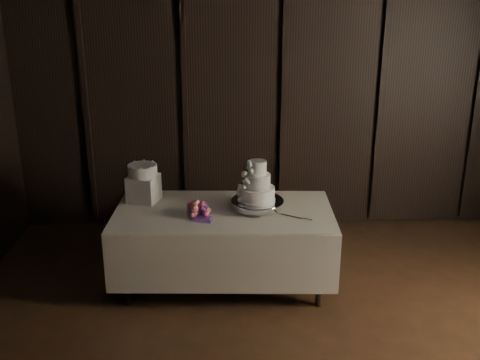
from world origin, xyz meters
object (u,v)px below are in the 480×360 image
(display_table, at_px, (224,244))
(small_cake, at_px, (143,170))
(wedding_cake, at_px, (255,186))
(box_pedestal, at_px, (144,188))
(bouquet, at_px, (197,210))
(cake_stand, at_px, (257,205))

(display_table, xyz_separation_m, small_cake, (-0.75, 0.27, 0.65))
(display_table, distance_m, wedding_cake, 0.65)
(display_table, relative_size, box_pedestal, 7.82)
(small_cake, bearing_deg, bouquet, -36.70)
(cake_stand, height_order, wedding_cake, wedding_cake)
(wedding_cake, bearing_deg, cake_stand, 9.46)
(display_table, bearing_deg, wedding_cake, 0.67)
(display_table, bearing_deg, box_pedestal, 162.95)
(wedding_cake, relative_size, small_cake, 1.38)
(display_table, height_order, bouquet, bouquet)
(cake_stand, relative_size, wedding_cake, 1.29)
(wedding_cake, bearing_deg, bouquet, 171.87)
(bouquet, bearing_deg, small_cake, 143.30)
(display_table, distance_m, small_cake, 1.03)
(wedding_cake, bearing_deg, display_table, 157.98)
(display_table, relative_size, cake_stand, 4.20)
(wedding_cake, relative_size, box_pedestal, 1.45)
(wedding_cake, distance_m, small_cake, 1.07)
(box_pedestal, bearing_deg, bouquet, -36.70)
(cake_stand, xyz_separation_m, bouquet, (-0.54, -0.13, 0.01))
(display_table, distance_m, cake_stand, 0.50)
(display_table, distance_m, bouquet, 0.48)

